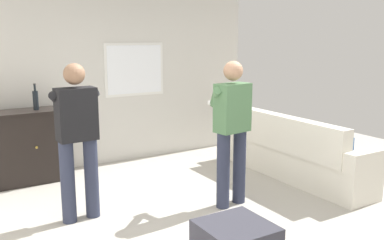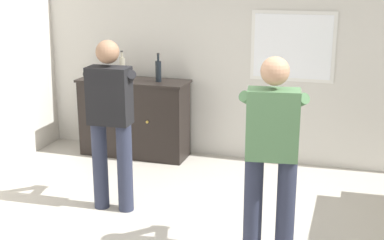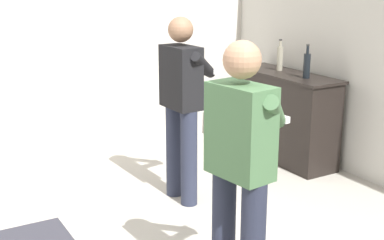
{
  "view_description": "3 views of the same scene",
  "coord_description": "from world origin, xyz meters",
  "px_view_note": "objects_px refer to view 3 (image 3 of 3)",
  "views": [
    {
      "loc": [
        -2.08,
        -3.6,
        1.95
      ],
      "look_at": [
        0.18,
        0.16,
        1.08
      ],
      "focal_mm": 40.0,
      "sensor_mm": 36.0,
      "label": 1
    },
    {
      "loc": [
        1.35,
        -3.7,
        2.29
      ],
      "look_at": [
        0.11,
        0.23,
        1.14
      ],
      "focal_mm": 50.0,
      "sensor_mm": 36.0,
      "label": 2
    },
    {
      "loc": [
        3.18,
        -1.49,
        2.03
      ],
      "look_at": [
        0.07,
        0.31,
        1.05
      ],
      "focal_mm": 50.0,
      "sensor_mm": 36.0,
      "label": 3
    }
  ],
  "objects_px": {
    "sideboard_cabinet": "(284,116)",
    "person_standing_right": "(241,166)",
    "bottle_wine_green": "(280,58)",
    "bottle_liquor_amber": "(307,65)",
    "person_standing_left": "(182,101)"
  },
  "relations": [
    {
      "from": "sideboard_cabinet",
      "to": "person_standing_right",
      "type": "distance_m",
      "value": 2.95
    },
    {
      "from": "bottle_wine_green",
      "to": "sideboard_cabinet",
      "type": "bearing_deg",
      "value": -14.0
    },
    {
      "from": "bottle_wine_green",
      "to": "bottle_liquor_amber",
      "type": "xyz_separation_m",
      "value": [
        0.5,
        -0.05,
        -0.01
      ]
    },
    {
      "from": "sideboard_cabinet",
      "to": "person_standing_right",
      "type": "bearing_deg",
      "value": -44.82
    },
    {
      "from": "person_standing_left",
      "to": "person_standing_right",
      "type": "xyz_separation_m",
      "value": [
        1.62,
        -0.51,
        0.0
      ]
    },
    {
      "from": "sideboard_cabinet",
      "to": "bottle_liquor_amber",
      "type": "xyz_separation_m",
      "value": [
        0.34,
        -0.01,
        0.63
      ]
    },
    {
      "from": "sideboard_cabinet",
      "to": "bottle_wine_green",
      "type": "height_order",
      "value": "bottle_wine_green"
    },
    {
      "from": "bottle_liquor_amber",
      "to": "person_standing_left",
      "type": "bearing_deg",
      "value": -86.33
    },
    {
      "from": "bottle_wine_green",
      "to": "person_standing_right",
      "type": "height_order",
      "value": "person_standing_right"
    },
    {
      "from": "sideboard_cabinet",
      "to": "person_standing_left",
      "type": "distance_m",
      "value": 1.67
    },
    {
      "from": "sideboard_cabinet",
      "to": "person_standing_left",
      "type": "relative_size",
      "value": 0.83
    },
    {
      "from": "person_standing_left",
      "to": "person_standing_right",
      "type": "height_order",
      "value": "same"
    },
    {
      "from": "sideboard_cabinet",
      "to": "person_standing_left",
      "type": "xyz_separation_m",
      "value": [
        0.44,
        -1.55,
        0.44
      ]
    },
    {
      "from": "bottle_wine_green",
      "to": "person_standing_right",
      "type": "relative_size",
      "value": 0.21
    },
    {
      "from": "person_standing_right",
      "to": "bottle_liquor_amber",
      "type": "bearing_deg",
      "value": 130.19
    }
  ]
}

